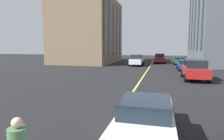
{
  "coord_description": "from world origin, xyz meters",
  "views": [
    {
      "loc": [
        0.9,
        -1.86,
        3.0
      ],
      "look_at": [
        11.36,
        0.86,
        1.76
      ],
      "focal_mm": 30.84,
      "sensor_mm": 36.0,
      "label": 1
    }
  ],
  "objects_px": {
    "car_blue_parked_b": "(185,65)",
    "car_red_far": "(160,58)",
    "car_white_mid": "(137,60)",
    "car_green_near": "(179,61)",
    "car_red_oncoming": "(195,70)",
    "car_white_trailing": "(145,117)"
  },
  "relations": [
    {
      "from": "car_red_far",
      "to": "car_red_oncoming",
      "type": "bearing_deg",
      "value": -170.13
    },
    {
      "from": "car_white_trailing",
      "to": "car_red_oncoming",
      "type": "relative_size",
      "value": 0.94
    },
    {
      "from": "car_green_near",
      "to": "car_red_oncoming",
      "type": "distance_m",
      "value": 17.33
    },
    {
      "from": "car_white_mid",
      "to": "car_red_oncoming",
      "type": "relative_size",
      "value": 1.0
    },
    {
      "from": "car_white_trailing",
      "to": "car_green_near",
      "type": "height_order",
      "value": "same"
    },
    {
      "from": "car_blue_parked_b",
      "to": "car_green_near",
      "type": "distance_m",
      "value": 9.3
    },
    {
      "from": "car_green_near",
      "to": "car_blue_parked_b",
      "type": "bearing_deg",
      "value": 180.0
    },
    {
      "from": "car_blue_parked_b",
      "to": "car_red_far",
      "type": "distance_m",
      "value": 12.34
    },
    {
      "from": "car_white_mid",
      "to": "car_green_near",
      "type": "distance_m",
      "value": 8.38
    },
    {
      "from": "car_white_trailing",
      "to": "car_green_near",
      "type": "distance_m",
      "value": 30.64
    },
    {
      "from": "car_red_far",
      "to": "car_red_oncoming",
      "type": "xyz_separation_m",
      "value": [
        -19.86,
        -3.45,
        0.0
      ]
    },
    {
      "from": "car_blue_parked_b",
      "to": "car_green_near",
      "type": "bearing_deg",
      "value": 0.0
    },
    {
      "from": "car_white_mid",
      "to": "car_red_oncoming",
      "type": "bearing_deg",
      "value": -151.13
    },
    {
      "from": "car_red_far",
      "to": "car_red_oncoming",
      "type": "height_order",
      "value": "same"
    },
    {
      "from": "car_green_near",
      "to": "car_red_far",
      "type": "height_order",
      "value": "car_red_far"
    },
    {
      "from": "car_red_far",
      "to": "car_red_oncoming",
      "type": "relative_size",
      "value": 1.0
    },
    {
      "from": "car_white_mid",
      "to": "car_white_trailing",
      "type": "height_order",
      "value": "car_white_mid"
    },
    {
      "from": "car_red_far",
      "to": "car_blue_parked_b",
      "type": "bearing_deg",
      "value": -163.73
    },
    {
      "from": "car_white_trailing",
      "to": "car_red_oncoming",
      "type": "xyz_separation_m",
      "value": [
        13.12,
        -3.52,
        0.27
      ]
    },
    {
      "from": "car_blue_parked_b",
      "to": "car_white_trailing",
      "type": "bearing_deg",
      "value": 170.55
    },
    {
      "from": "car_white_mid",
      "to": "car_red_far",
      "type": "distance_m",
      "value": 7.82
    },
    {
      "from": "car_white_mid",
      "to": "car_blue_parked_b",
      "type": "distance_m",
      "value": 8.7
    }
  ]
}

